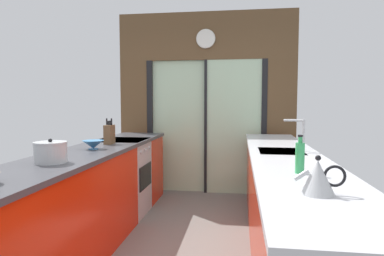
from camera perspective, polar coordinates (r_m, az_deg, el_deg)
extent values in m
cube|color=slate|center=(3.56, -0.77, -18.46)|extent=(5.04, 7.60, 0.02)
cube|color=brown|center=(5.16, 2.40, 15.31)|extent=(2.64, 0.08, 0.70)
cube|color=#B2D1AD|center=(5.16, -2.27, 0.25)|extent=(0.80, 0.02, 2.00)
cube|color=#B2D1AD|center=(5.04, 7.09, 0.12)|extent=(0.80, 0.02, 2.00)
cube|color=black|center=(5.24, -7.05, 0.28)|extent=(0.08, 0.10, 2.00)
cube|color=black|center=(5.07, 12.08, 0.08)|extent=(0.08, 0.10, 2.00)
cube|color=black|center=(5.08, 2.36, 0.18)|extent=(0.04, 0.10, 2.00)
cube|color=brown|center=(5.31, -9.65, 0.31)|extent=(0.42, 0.08, 2.00)
cube|color=brown|center=(5.09, 14.88, 0.05)|extent=(0.42, 0.08, 2.00)
cylinder|color=white|center=(5.09, 2.33, 14.88)|extent=(0.26, 0.03, 0.26)
torus|color=beige|center=(5.09, 2.33, 14.88)|extent=(0.28, 0.02, 0.28)
cube|color=red|center=(2.87, -22.83, -14.91)|extent=(0.58, 2.55, 0.88)
cube|color=red|center=(4.83, -9.20, -6.81)|extent=(0.58, 0.65, 0.88)
cube|color=#3D3D42|center=(3.30, -17.48, -4.05)|extent=(0.62, 3.80, 0.04)
cube|color=red|center=(3.11, 15.57, -13.21)|extent=(0.58, 3.80, 0.88)
cube|color=#BCBCC1|center=(3.01, 15.75, -4.82)|extent=(0.62, 3.80, 0.04)
cube|color=#B7BABC|center=(3.25, 14.81, -4.21)|extent=(0.40, 0.48, 0.05)
cylinder|color=#B7BABC|center=(3.26, 18.37, -1.19)|extent=(0.02, 0.02, 0.30)
cylinder|color=#B7BABC|center=(3.23, 16.86, 1.26)|extent=(0.18, 0.02, 0.02)
cube|color=#B7BABC|center=(4.25, -11.74, -8.39)|extent=(0.58, 0.60, 0.88)
cube|color=black|center=(4.15, -7.87, -8.08)|extent=(0.01, 0.48, 0.28)
cube|color=black|center=(4.17, -11.84, -2.14)|extent=(0.58, 0.60, 0.03)
cylinder|color=#B7BABC|center=(3.92, -8.58, -4.06)|extent=(0.02, 0.04, 0.04)
cylinder|color=#B7BABC|center=(4.09, -7.85, -3.70)|extent=(0.02, 0.04, 0.04)
cylinder|color=#B7BABC|center=(4.26, -7.18, -3.36)|extent=(0.02, 0.04, 0.04)
cylinder|color=teal|center=(3.39, -16.38, -3.40)|extent=(0.09, 0.09, 0.01)
cone|color=teal|center=(3.38, -16.40, -2.69)|extent=(0.20, 0.20, 0.08)
cube|color=brown|center=(3.75, -13.82, -1.08)|extent=(0.08, 0.14, 0.21)
cylinder|color=black|center=(3.75, -14.24, 0.97)|extent=(0.02, 0.02, 0.08)
cylinder|color=black|center=(3.74, -13.98, 0.77)|extent=(0.02, 0.02, 0.05)
cylinder|color=black|center=(3.74, -13.73, 0.79)|extent=(0.02, 0.02, 0.06)
cylinder|color=black|center=(3.73, -13.48, 0.97)|extent=(0.02, 0.02, 0.08)
cylinder|color=#B7BABC|center=(2.73, -22.83, -3.94)|extent=(0.24, 0.24, 0.15)
cylinder|color=#B7BABC|center=(2.72, -22.88, -2.30)|extent=(0.24, 0.24, 0.01)
sphere|color=black|center=(2.72, -22.89, -1.96)|extent=(0.03, 0.03, 0.03)
cone|color=#B7BABC|center=(1.78, 20.50, -7.83)|extent=(0.17, 0.17, 0.17)
sphere|color=black|center=(1.76, 20.58, -4.77)|extent=(0.03, 0.03, 0.03)
cylinder|color=#B7BABC|center=(1.77, 18.07, -7.60)|extent=(0.08, 0.02, 0.07)
torus|color=black|center=(1.80, 23.04, -7.51)|extent=(0.11, 0.01, 0.11)
cylinder|color=#339E56|center=(2.26, 17.81, -4.87)|extent=(0.06, 0.06, 0.20)
cylinder|color=#339E56|center=(2.24, 17.88, -1.90)|extent=(0.03, 0.03, 0.04)
cylinder|color=black|center=(2.24, 17.89, -1.26)|extent=(0.03, 0.03, 0.01)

